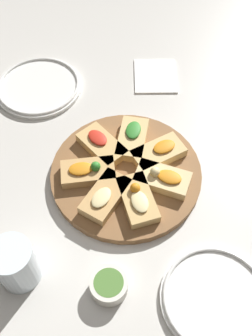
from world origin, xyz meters
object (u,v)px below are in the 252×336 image
at_px(plate_right, 39,86).
at_px(water_glass, 15,264).
at_px(serving_board, 126,173).
at_px(dipping_bowl, 109,285).
at_px(napkin_stack, 155,75).
at_px(plate_left, 216,298).

bearing_deg(plate_right, water_glass, 166.68).
xyz_separation_m(serving_board, dipping_bowl, (-0.23, 0.10, 0.01)).
xyz_separation_m(plate_right, napkin_stack, (-0.04, -0.31, -0.00)).
xyz_separation_m(plate_left, dipping_bowl, (0.08, 0.18, 0.01)).
xyz_separation_m(water_glass, dipping_bowl, (-0.07, -0.15, -0.03)).
bearing_deg(plate_left, napkin_stack, -8.72).
distance_m(serving_board, plate_right, 0.36).
bearing_deg(serving_board, napkin_stack, -30.49).
xyz_separation_m(serving_board, plate_left, (-0.31, -0.08, -0.00)).
relative_size(serving_board, napkin_stack, 2.51).
bearing_deg(plate_right, plate_left, -161.28).
bearing_deg(dipping_bowl, plate_right, 3.73).
distance_m(serving_board, dipping_bowl, 0.25).
relative_size(plate_right, dipping_bowl, 3.18).
xyz_separation_m(plate_right, water_glass, (-0.49, 0.12, 0.04)).
distance_m(plate_left, water_glass, 0.37).
bearing_deg(dipping_bowl, napkin_stack, -27.58).
height_order(serving_board, plate_left, serving_board).
height_order(plate_right, water_glass, water_glass).
height_order(plate_left, napkin_stack, plate_left).
xyz_separation_m(napkin_stack, dipping_bowl, (-0.52, 0.27, 0.01)).
height_order(plate_left, plate_right, same).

